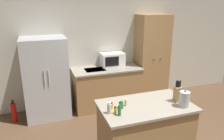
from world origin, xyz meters
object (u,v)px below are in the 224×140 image
at_px(spice_bottle_tall_dark, 121,105).
at_px(fire_extinguisher, 14,112).
at_px(microwave, 112,60).
at_px(spice_bottle_amber_oil, 109,108).
at_px(kettle, 184,99).
at_px(refrigerator, 46,78).
at_px(spice_bottle_green_herb, 119,111).
at_px(spice_bottle_short_red, 115,110).
at_px(pantry_cabinet, 152,58).
at_px(knife_block, 178,94).
at_px(spice_bottle_pale_salt, 126,103).
at_px(spice_bottle_orange_cap, 111,106).

relative_size(spice_bottle_tall_dark, fire_extinguisher, 0.23).
bearing_deg(microwave, fire_extinguisher, -174.23).
xyz_separation_m(spice_bottle_amber_oil, kettle, (1.05, -0.15, 0.04)).
xyz_separation_m(spice_bottle_amber_oil, fire_extinguisher, (-1.39, 1.93, -0.80)).
bearing_deg(spice_bottle_amber_oil, fire_extinguisher, 125.65).
distance_m(microwave, spice_bottle_amber_oil, 2.30).
distance_m(microwave, fire_extinguisher, 2.35).
height_order(microwave, spice_bottle_amber_oil, microwave).
xyz_separation_m(refrigerator, spice_bottle_green_herb, (0.81, -2.08, 0.17)).
height_order(spice_bottle_short_red, fire_extinguisher, spice_bottle_short_red).
relative_size(pantry_cabinet, knife_block, 6.26).
xyz_separation_m(spice_bottle_pale_salt, spice_bottle_orange_cap, (-0.22, -0.00, -0.01)).
bearing_deg(spice_bottle_tall_dark, spice_bottle_orange_cap, 158.97).
xyz_separation_m(spice_bottle_short_red, spice_bottle_pale_salt, (0.22, 0.16, 0.00)).
bearing_deg(knife_block, spice_bottle_pale_salt, 171.39).
bearing_deg(spice_bottle_amber_oil, pantry_cabinet, 49.62).
relative_size(refrigerator, spice_bottle_green_herb, 11.45).
xyz_separation_m(spice_bottle_orange_cap, kettle, (0.97, -0.28, 0.07)).
bearing_deg(refrigerator, spice_bottle_short_red, -69.04).
height_order(refrigerator, spice_bottle_tall_dark, refrigerator).
height_order(refrigerator, spice_bottle_orange_cap, refrigerator).
bearing_deg(knife_block, microwave, 96.97).
bearing_deg(spice_bottle_amber_oil, refrigerator, 109.44).
bearing_deg(spice_bottle_green_herb, knife_block, 6.65).
height_order(pantry_cabinet, spice_bottle_green_herb, pantry_cabinet).
distance_m(spice_bottle_short_red, spice_bottle_pale_salt, 0.27).
distance_m(pantry_cabinet, spice_bottle_orange_cap, 2.59).
relative_size(microwave, spice_bottle_tall_dark, 4.91).
bearing_deg(microwave, spice_bottle_green_herb, -106.99).
distance_m(spice_bottle_pale_salt, kettle, 0.81).
height_order(spice_bottle_tall_dark, spice_bottle_amber_oil, spice_bottle_amber_oil).
bearing_deg(spice_bottle_tall_dark, pantry_cabinet, 51.83).
relative_size(spice_bottle_pale_salt, kettle, 0.43).
xyz_separation_m(microwave, spice_bottle_short_red, (-0.72, -2.19, -0.08)).
relative_size(refrigerator, spice_bottle_short_red, 16.63).
distance_m(knife_block, spice_bottle_orange_cap, 0.99).
xyz_separation_m(spice_bottle_tall_dark, fire_extinguisher, (-1.58, 1.85, -0.78)).
relative_size(spice_bottle_tall_dark, spice_bottle_amber_oil, 0.68).
distance_m(knife_block, spice_bottle_tall_dark, 0.86).
relative_size(knife_block, spice_bottle_tall_dark, 3.06).
bearing_deg(refrigerator, fire_extinguisher, -175.25).
xyz_separation_m(refrigerator, knife_block, (1.76, -1.97, 0.22)).
bearing_deg(kettle, spice_bottle_amber_oil, 171.76).
xyz_separation_m(spice_bottle_short_red, spice_bottle_orange_cap, (-0.00, 0.16, -0.01)).
bearing_deg(pantry_cabinet, spice_bottle_green_herb, -127.43).
bearing_deg(spice_bottle_short_red, fire_extinguisher, 126.59).
height_order(refrigerator, pantry_cabinet, pantry_cabinet).
xyz_separation_m(refrigerator, spice_bottle_short_red, (0.77, -2.02, 0.14)).
distance_m(spice_bottle_green_herb, kettle, 0.94).
distance_m(refrigerator, spice_bottle_short_red, 2.17).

